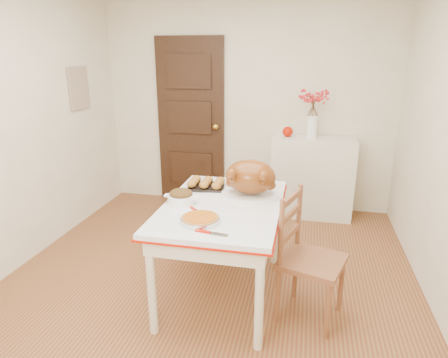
% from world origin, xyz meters
% --- Properties ---
extents(floor, '(3.50, 4.00, 0.00)m').
position_xyz_m(floor, '(0.00, 0.00, 0.00)').
color(floor, brown).
rests_on(floor, ground).
extents(wall_back, '(3.50, 0.00, 2.50)m').
position_xyz_m(wall_back, '(0.00, 2.00, 1.25)').
color(wall_back, '#EDE4C7').
rests_on(wall_back, ground).
extents(door_back, '(0.85, 0.06, 2.06)m').
position_xyz_m(door_back, '(-0.70, 1.97, 1.03)').
color(door_back, black).
rests_on(door_back, ground).
extents(photo_board, '(0.03, 0.35, 0.45)m').
position_xyz_m(photo_board, '(-1.73, 1.20, 1.50)').
color(photo_board, tan).
rests_on(photo_board, ground).
extents(sideboard, '(0.94, 0.42, 0.94)m').
position_xyz_m(sideboard, '(0.82, 1.78, 0.47)').
color(sideboard, silver).
rests_on(sideboard, floor).
extents(kitchen_table, '(0.89, 1.30, 0.78)m').
position_xyz_m(kitchen_table, '(0.15, -0.02, 0.39)').
color(kitchen_table, silver).
rests_on(kitchen_table, floor).
extents(chair_oak, '(0.53, 0.53, 0.95)m').
position_xyz_m(chair_oak, '(0.84, -0.17, 0.47)').
color(chair_oak, brown).
rests_on(chair_oak, floor).
extents(berry_vase, '(0.27, 0.27, 0.52)m').
position_xyz_m(berry_vase, '(0.79, 1.78, 1.20)').
color(berry_vase, white).
rests_on(berry_vase, sideboard).
extents(apple, '(0.12, 0.12, 0.12)m').
position_xyz_m(apple, '(0.52, 1.78, 1.00)').
color(apple, '#B41000').
rests_on(apple, sideboard).
extents(turkey_platter, '(0.49, 0.41, 0.29)m').
position_xyz_m(turkey_platter, '(0.33, 0.18, 0.92)').
color(turkey_platter, brown).
rests_on(turkey_platter, kitchen_table).
extents(pumpkin_pie, '(0.34, 0.34, 0.05)m').
position_xyz_m(pumpkin_pie, '(0.08, -0.39, 0.80)').
color(pumpkin_pie, '#B35710').
rests_on(pumpkin_pie, kitchen_table).
extents(stuffing_dish, '(0.28, 0.23, 0.10)m').
position_xyz_m(stuffing_dish, '(-0.16, -0.08, 0.83)').
color(stuffing_dish, brown).
rests_on(stuffing_dish, kitchen_table).
extents(rolls_tray, '(0.34, 0.29, 0.08)m').
position_xyz_m(rolls_tray, '(-0.06, 0.30, 0.82)').
color(rolls_tray, '#A66F1D').
rests_on(rolls_tray, kitchen_table).
extents(pie_server, '(0.23, 0.10, 0.01)m').
position_xyz_m(pie_server, '(0.19, -0.54, 0.78)').
color(pie_server, silver).
rests_on(pie_server, kitchen_table).
extents(carving_knife, '(0.20, 0.19, 0.01)m').
position_xyz_m(carving_knife, '(0.02, -0.23, 0.78)').
color(carving_knife, silver).
rests_on(carving_knife, kitchen_table).
extents(drinking_glass, '(0.07, 0.07, 0.10)m').
position_xyz_m(drinking_glass, '(0.17, 0.49, 0.83)').
color(drinking_glass, white).
rests_on(drinking_glass, kitchen_table).
extents(shaker_pair, '(0.10, 0.05, 0.10)m').
position_xyz_m(shaker_pair, '(0.44, 0.46, 0.82)').
color(shaker_pair, white).
rests_on(shaker_pair, kitchen_table).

